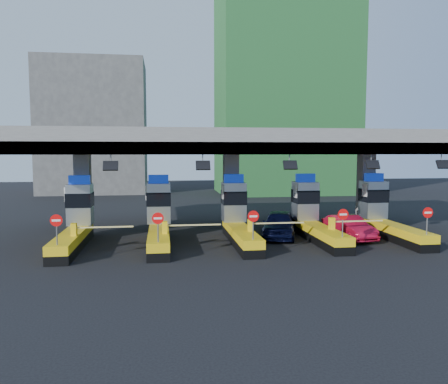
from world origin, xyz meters
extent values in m
plane|color=black|center=(0.00, 0.00, 0.00)|extent=(120.00, 120.00, 0.00)
cube|color=slate|center=(0.00, 3.00, 6.25)|extent=(28.00, 12.00, 1.50)
cube|color=#4C4C49|center=(0.00, -2.70, 5.85)|extent=(28.00, 0.60, 0.70)
cube|color=slate|center=(-10.00, 3.00, 2.75)|extent=(1.00, 1.00, 5.50)
cube|color=slate|center=(0.00, 3.00, 2.75)|extent=(1.00, 1.00, 5.50)
cube|color=slate|center=(10.00, 3.00, 2.75)|extent=(1.00, 1.00, 5.50)
cylinder|color=slate|center=(-7.50, -2.70, 5.25)|extent=(0.06, 0.06, 0.50)
cube|color=black|center=(-7.50, -2.90, 4.90)|extent=(0.80, 0.38, 0.54)
cylinder|color=slate|center=(-2.50, -2.70, 5.25)|extent=(0.06, 0.06, 0.50)
cube|color=black|center=(-2.50, -2.90, 4.90)|extent=(0.80, 0.38, 0.54)
cylinder|color=slate|center=(2.50, -2.70, 5.25)|extent=(0.06, 0.06, 0.50)
cube|color=black|center=(2.50, -2.90, 4.90)|extent=(0.80, 0.38, 0.54)
cylinder|color=slate|center=(7.50, -2.70, 5.25)|extent=(0.06, 0.06, 0.50)
cube|color=black|center=(7.50, -2.90, 4.90)|extent=(0.80, 0.38, 0.54)
cylinder|color=slate|center=(12.00, -2.70, 5.25)|extent=(0.06, 0.06, 0.50)
cube|color=black|center=(12.00, -2.90, 4.90)|extent=(0.80, 0.38, 0.54)
cube|color=black|center=(-10.00, -1.00, 0.25)|extent=(1.20, 8.00, 0.50)
cube|color=#E5B70C|center=(-10.00, -1.00, 0.75)|extent=(1.20, 8.00, 0.50)
cube|color=#9EA3A8|center=(-10.00, 1.80, 2.30)|extent=(1.50, 1.50, 2.60)
cube|color=black|center=(-10.00, 1.78, 2.60)|extent=(1.56, 1.56, 0.90)
cube|color=#0C2DBF|center=(-10.00, 1.80, 3.88)|extent=(1.30, 0.35, 0.55)
cube|color=white|center=(-10.80, 1.50, 3.00)|extent=(0.06, 0.70, 0.90)
cylinder|color=slate|center=(-10.00, -4.60, 1.65)|extent=(0.07, 0.07, 1.30)
cylinder|color=red|center=(-10.00, -4.63, 2.25)|extent=(0.60, 0.04, 0.60)
cube|color=white|center=(-10.00, -4.65, 2.25)|extent=(0.42, 0.02, 0.10)
cube|color=#E5B70C|center=(-9.65, -2.20, 1.35)|extent=(0.30, 0.35, 0.70)
cube|color=white|center=(-8.00, -2.20, 1.45)|extent=(3.20, 0.08, 0.08)
cube|color=black|center=(-5.00, -1.00, 0.25)|extent=(1.20, 8.00, 0.50)
cube|color=#E5B70C|center=(-5.00, -1.00, 0.75)|extent=(1.20, 8.00, 0.50)
cube|color=#9EA3A8|center=(-5.00, 1.80, 2.30)|extent=(1.50, 1.50, 2.60)
cube|color=black|center=(-5.00, 1.78, 2.60)|extent=(1.56, 1.56, 0.90)
cube|color=#0C2DBF|center=(-5.00, 1.80, 3.88)|extent=(1.30, 0.35, 0.55)
cube|color=white|center=(-5.80, 1.50, 3.00)|extent=(0.06, 0.70, 0.90)
cylinder|color=slate|center=(-5.00, -4.60, 1.65)|extent=(0.07, 0.07, 1.30)
cylinder|color=red|center=(-5.00, -4.63, 2.25)|extent=(0.60, 0.04, 0.60)
cube|color=white|center=(-5.00, -4.65, 2.25)|extent=(0.42, 0.02, 0.10)
cube|color=#E5B70C|center=(-4.65, -2.20, 1.35)|extent=(0.30, 0.35, 0.70)
cube|color=white|center=(-3.00, -2.20, 1.45)|extent=(3.20, 0.08, 0.08)
cube|color=black|center=(0.00, -1.00, 0.25)|extent=(1.20, 8.00, 0.50)
cube|color=#E5B70C|center=(0.00, -1.00, 0.75)|extent=(1.20, 8.00, 0.50)
cube|color=#9EA3A8|center=(0.00, 1.80, 2.30)|extent=(1.50, 1.50, 2.60)
cube|color=black|center=(0.00, 1.78, 2.60)|extent=(1.56, 1.56, 0.90)
cube|color=#0C2DBF|center=(0.00, 1.80, 3.88)|extent=(1.30, 0.35, 0.55)
cube|color=white|center=(-0.80, 1.50, 3.00)|extent=(0.06, 0.70, 0.90)
cylinder|color=slate|center=(0.00, -4.60, 1.65)|extent=(0.07, 0.07, 1.30)
cylinder|color=red|center=(0.00, -4.63, 2.25)|extent=(0.60, 0.04, 0.60)
cube|color=white|center=(0.00, -4.65, 2.25)|extent=(0.42, 0.02, 0.10)
cube|color=#E5B70C|center=(0.35, -2.20, 1.35)|extent=(0.30, 0.35, 0.70)
cube|color=white|center=(2.00, -2.20, 1.45)|extent=(3.20, 0.08, 0.08)
cube|color=black|center=(5.00, -1.00, 0.25)|extent=(1.20, 8.00, 0.50)
cube|color=#E5B70C|center=(5.00, -1.00, 0.75)|extent=(1.20, 8.00, 0.50)
cube|color=#9EA3A8|center=(5.00, 1.80, 2.30)|extent=(1.50, 1.50, 2.60)
cube|color=black|center=(5.00, 1.78, 2.60)|extent=(1.56, 1.56, 0.90)
cube|color=#0C2DBF|center=(5.00, 1.80, 3.88)|extent=(1.30, 0.35, 0.55)
cube|color=white|center=(4.20, 1.50, 3.00)|extent=(0.06, 0.70, 0.90)
cylinder|color=slate|center=(5.00, -4.60, 1.65)|extent=(0.07, 0.07, 1.30)
cylinder|color=red|center=(5.00, -4.63, 2.25)|extent=(0.60, 0.04, 0.60)
cube|color=white|center=(5.00, -4.65, 2.25)|extent=(0.42, 0.02, 0.10)
cube|color=#E5B70C|center=(5.35, -2.20, 1.35)|extent=(0.30, 0.35, 0.70)
cube|color=white|center=(7.00, -2.20, 1.45)|extent=(3.20, 0.08, 0.08)
cube|color=black|center=(10.00, -1.00, 0.25)|extent=(1.20, 8.00, 0.50)
cube|color=#E5B70C|center=(10.00, -1.00, 0.75)|extent=(1.20, 8.00, 0.50)
cube|color=#9EA3A8|center=(10.00, 1.80, 2.30)|extent=(1.50, 1.50, 2.60)
cube|color=black|center=(10.00, 1.78, 2.60)|extent=(1.56, 1.56, 0.90)
cube|color=#0C2DBF|center=(10.00, 1.80, 3.88)|extent=(1.30, 0.35, 0.55)
cube|color=white|center=(9.20, 1.50, 3.00)|extent=(0.06, 0.70, 0.90)
cylinder|color=slate|center=(10.00, -4.60, 1.65)|extent=(0.07, 0.07, 1.30)
cylinder|color=red|center=(10.00, -4.63, 2.25)|extent=(0.60, 0.04, 0.60)
cube|color=white|center=(10.00, -4.65, 2.25)|extent=(0.42, 0.02, 0.10)
cube|color=#E5B70C|center=(10.35, -2.20, 1.35)|extent=(0.30, 0.35, 0.70)
cube|color=white|center=(12.00, -2.20, 1.45)|extent=(3.20, 0.08, 0.08)
cube|color=#1E5926|center=(12.00, 32.00, 14.00)|extent=(18.00, 12.00, 28.00)
cube|color=#4C4C49|center=(-14.00, 36.00, 9.00)|extent=(14.00, 10.00, 18.00)
imported|color=black|center=(2.89, 0.73, 0.88)|extent=(3.58, 5.57, 1.76)
imported|color=#B00D2A|center=(7.23, -0.43, 0.76)|extent=(2.17, 4.76, 1.51)
camera|label=1|loc=(-4.75, -27.05, 5.64)|focal=35.00mm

